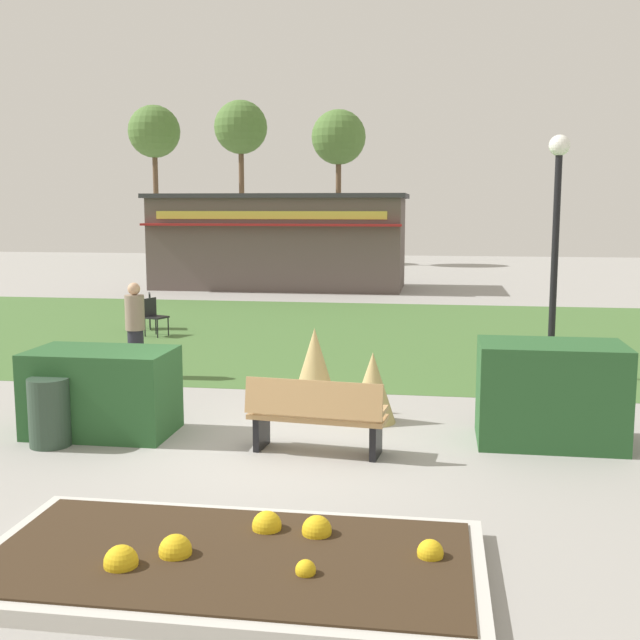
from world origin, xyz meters
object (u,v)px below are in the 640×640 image
at_px(tree_right_bg, 154,133).
at_px(tree_center_bg, 241,129).
at_px(cafe_chair_east, 145,308).
at_px(tree_left_bg, 339,139).
at_px(lamppost_mid, 556,227).
at_px(cafe_chair_west, 153,314).
at_px(parked_car_west_slot, 317,257).
at_px(food_kiosk, 280,241).
at_px(person_strolling, 135,329).
at_px(trash_bin, 49,412).
at_px(park_bench, 316,416).

xyz_separation_m(tree_right_bg, tree_center_bg, (4.86, -0.21, 0.13)).
xyz_separation_m(cafe_chair_east, tree_left_bg, (1.93, 22.47, 5.96)).
distance_m(lamppost_mid, tree_center_bg, 30.16).
bearing_deg(cafe_chair_east, cafe_chair_west, -59.95).
xyz_separation_m(parked_car_west_slot, tree_center_bg, (-4.71, 4.06, 6.44)).
distance_m(food_kiosk, person_strolling, 15.74).
xyz_separation_m(trash_bin, tree_right_bg, (-10.52, 32.38, 6.51)).
relative_size(person_strolling, tree_center_bg, 0.20).
relative_size(person_strolling, tree_left_bg, 0.21).
distance_m(cafe_chair_east, tree_center_bg, 23.95).
relative_size(lamppost_mid, parked_car_west_slot, 1.00).
height_order(cafe_chair_west, cafe_chair_east, same).
bearing_deg(trash_bin, parked_car_west_slot, 91.96).
bearing_deg(cafe_chair_east, tree_right_bg, 109.57).
xyz_separation_m(park_bench, trash_bin, (-3.38, -0.18, -0.04)).
distance_m(food_kiosk, cafe_chair_west, 11.45).
height_order(tree_left_bg, tree_center_bg, tree_center_bg).
xyz_separation_m(park_bench, cafe_chair_west, (-5.15, 8.19, 0.05)).
relative_size(cafe_chair_east, person_strolling, 0.53).
height_order(lamppost_mid, trash_bin, lamppost_mid).
bearing_deg(cafe_chair_east, parked_car_west_slot, 85.76).
bearing_deg(food_kiosk, cafe_chair_east, -97.04).
xyz_separation_m(lamppost_mid, tree_center_bg, (-12.48, 27.09, 4.43)).
distance_m(food_kiosk, tree_left_bg, 13.02).
xyz_separation_m(trash_bin, parked_car_west_slot, (-0.96, 28.11, 0.21)).
bearing_deg(food_kiosk, cafe_chair_west, -93.52).
bearing_deg(person_strolling, cafe_chair_east, -141.78).
distance_m(trash_bin, parked_car_west_slot, 28.13).
relative_size(park_bench, tree_right_bg, 0.21).
height_order(park_bench, tree_left_bg, tree_left_bg).
relative_size(food_kiosk, tree_left_bg, 1.19).
bearing_deg(food_kiosk, trash_bin, -86.90).
distance_m(person_strolling, tree_right_bg, 30.69).
relative_size(parked_car_west_slot, tree_center_bg, 0.49).
distance_m(cafe_chair_west, tree_center_bg, 24.99).
height_order(trash_bin, parked_car_west_slot, parked_car_west_slot).
bearing_deg(tree_center_bg, cafe_chair_east, -81.71).
bearing_deg(tree_center_bg, tree_left_bg, -3.57).
relative_size(trash_bin, food_kiosk, 0.09).
height_order(cafe_chair_west, person_strolling, person_strolling).
bearing_deg(park_bench, person_strolling, 134.96).
bearing_deg(tree_center_bg, tree_right_bg, 177.54).
xyz_separation_m(tree_left_bg, tree_right_bg, (-10.10, 0.54, 0.46)).
xyz_separation_m(tree_left_bg, tree_center_bg, (-5.25, 0.33, 0.60)).
distance_m(lamppost_mid, person_strolling, 7.56).
bearing_deg(trash_bin, tree_left_bg, 90.76).
distance_m(lamppost_mid, cafe_chair_west, 9.43).
relative_size(trash_bin, tree_right_bg, 0.10).
xyz_separation_m(park_bench, tree_left_bg, (-3.81, 31.66, 6.01)).
bearing_deg(cafe_chair_west, tree_right_bg, 110.04).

